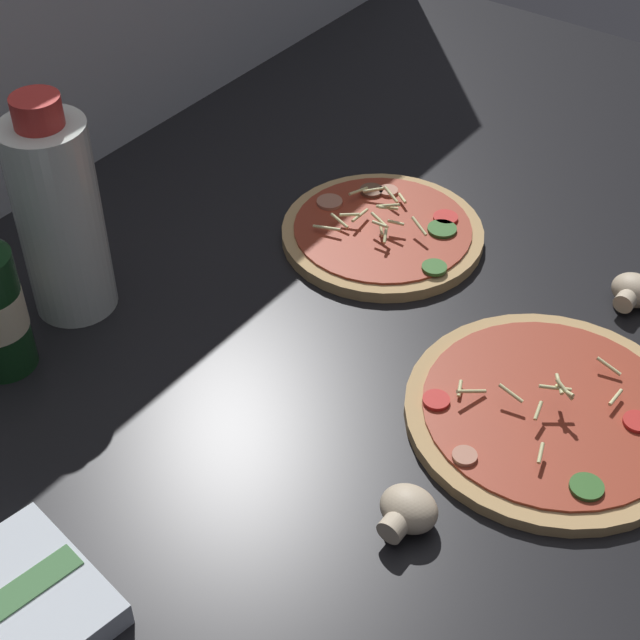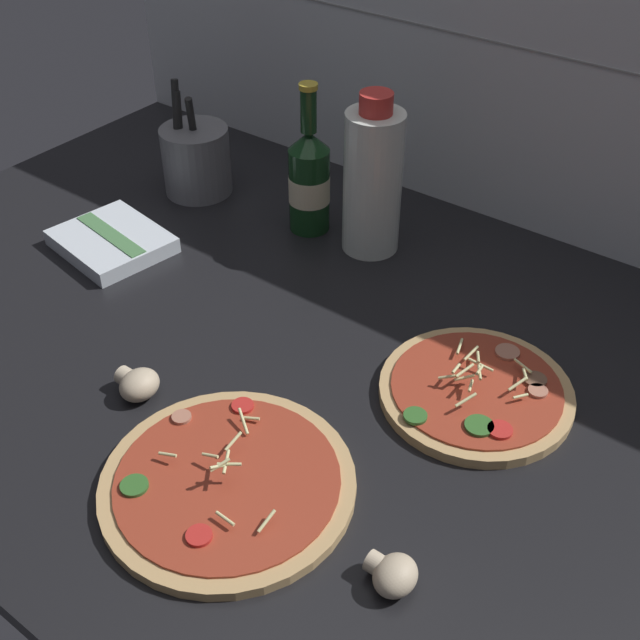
% 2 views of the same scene
% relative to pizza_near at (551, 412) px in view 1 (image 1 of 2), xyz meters
% --- Properties ---
extents(counter_slab, '(1.60, 0.90, 0.03)m').
position_rel_pizza_near_xyz_m(counter_slab, '(-0.00, 0.22, -0.02)').
color(counter_slab, black).
rests_on(counter_slab, ground).
extents(pizza_near, '(0.27, 0.27, 0.05)m').
position_rel_pizza_near_xyz_m(pizza_near, '(0.00, 0.00, 0.00)').
color(pizza_near, tan).
rests_on(pizza_near, counter_slab).
extents(pizza_far, '(0.23, 0.23, 0.05)m').
position_rel_pizza_near_xyz_m(pizza_far, '(0.14, 0.28, 0.00)').
color(pizza_far, tan).
rests_on(pizza_far, counter_slab).
extents(oil_bottle, '(0.09, 0.09, 0.24)m').
position_rel_pizza_near_xyz_m(oil_bottle, '(-0.15, 0.48, 0.10)').
color(oil_bottle, silver).
rests_on(oil_bottle, counter_slab).
extents(mushroom_left, '(0.05, 0.05, 0.03)m').
position_rel_pizza_near_xyz_m(mushroom_left, '(0.20, 0.01, 0.01)').
color(mushroom_left, beige).
rests_on(mushroom_left, counter_slab).
extents(mushroom_right, '(0.05, 0.05, 0.04)m').
position_rel_pizza_near_xyz_m(mushroom_right, '(-0.18, 0.04, 0.01)').
color(mushroom_right, beige).
rests_on(mushroom_right, counter_slab).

